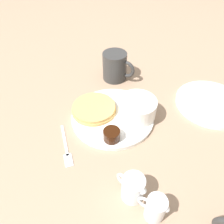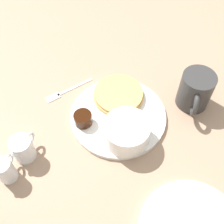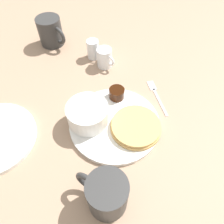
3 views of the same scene
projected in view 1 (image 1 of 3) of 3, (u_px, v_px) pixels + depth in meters
name	position (u px, v px, depth m)	size (l,w,h in m)	color
ground_plane	(113.00, 117.00, 0.65)	(4.00, 4.00, 0.00)	#9E7F66
plate	(113.00, 116.00, 0.65)	(0.24, 0.24, 0.01)	white
pancake_stack	(94.00, 108.00, 0.65)	(0.13, 0.13, 0.02)	tan
bowl	(137.00, 108.00, 0.62)	(0.11, 0.11, 0.06)	white
syrup_cup	(112.00, 135.00, 0.57)	(0.04, 0.04, 0.03)	black
butter_ramekin	(143.00, 114.00, 0.62)	(0.05, 0.05, 0.05)	white
coffee_mug	(115.00, 66.00, 0.76)	(0.12, 0.08, 0.10)	#333333
creamer_pitcher_near	(133.00, 188.00, 0.46)	(0.07, 0.05, 0.07)	white
creamer_pitcher_far	(155.00, 208.00, 0.43)	(0.06, 0.04, 0.07)	white
fork	(66.00, 149.00, 0.57)	(0.09, 0.12, 0.00)	silver
far_plate	(211.00, 103.00, 0.69)	(0.22, 0.22, 0.01)	white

